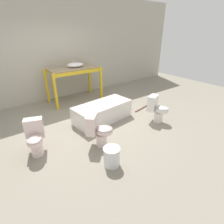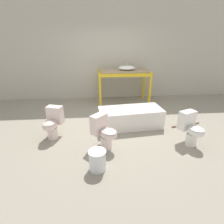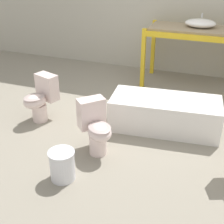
{
  "view_description": "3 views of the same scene",
  "coord_description": "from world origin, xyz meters",
  "px_view_note": "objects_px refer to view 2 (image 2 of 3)",
  "views": [
    {
      "loc": [
        -1.86,
        -3.66,
        2.18
      ],
      "look_at": [
        0.07,
        -1.07,
        0.64
      ],
      "focal_mm": 28.0,
      "sensor_mm": 36.0,
      "label": 1
    },
    {
      "loc": [
        -0.4,
        -4.08,
        2.03
      ],
      "look_at": [
        -0.13,
        -0.96,
        0.7
      ],
      "focal_mm": 28.0,
      "sensor_mm": 36.0,
      "label": 2
    },
    {
      "loc": [
        1.05,
        -4.14,
        2.31
      ],
      "look_at": [
        -0.09,
        -1.08,
        0.58
      ],
      "focal_mm": 50.0,
      "sensor_mm": 36.0,
      "label": 3
    }
  ],
  "objects_px": {
    "toilet_extra": "(191,128)",
    "sink_basin": "(127,68)",
    "bathtub_main": "(130,116)",
    "toilet_near": "(53,123)",
    "bucket_white": "(97,160)",
    "toilet_far": "(104,132)"
  },
  "relations": [
    {
      "from": "toilet_extra",
      "to": "sink_basin",
      "type": "bearing_deg",
      "value": 86.6
    },
    {
      "from": "sink_basin",
      "to": "bathtub_main",
      "type": "distance_m",
      "value": 1.99
    },
    {
      "from": "sink_basin",
      "to": "toilet_near",
      "type": "relative_size",
      "value": 0.78
    },
    {
      "from": "bathtub_main",
      "to": "toilet_near",
      "type": "distance_m",
      "value": 1.81
    },
    {
      "from": "toilet_extra",
      "to": "bucket_white",
      "type": "distance_m",
      "value": 2.0
    },
    {
      "from": "bathtub_main",
      "to": "bucket_white",
      "type": "xyz_separation_m",
      "value": [
        -0.83,
        -1.5,
        -0.08
      ]
    },
    {
      "from": "bathtub_main",
      "to": "bucket_white",
      "type": "height_order",
      "value": "bathtub_main"
    },
    {
      "from": "bathtub_main",
      "to": "toilet_extra",
      "type": "distance_m",
      "value": 1.39
    },
    {
      "from": "toilet_far",
      "to": "toilet_extra",
      "type": "xyz_separation_m",
      "value": [
        1.75,
        -0.02,
        0.0
      ]
    },
    {
      "from": "toilet_far",
      "to": "bucket_white",
      "type": "distance_m",
      "value": 0.66
    },
    {
      "from": "toilet_near",
      "to": "toilet_extra",
      "type": "bearing_deg",
      "value": 8.79
    },
    {
      "from": "toilet_near",
      "to": "toilet_extra",
      "type": "distance_m",
      "value": 2.88
    },
    {
      "from": "toilet_far",
      "to": "toilet_extra",
      "type": "distance_m",
      "value": 1.75
    },
    {
      "from": "bathtub_main",
      "to": "toilet_extra",
      "type": "xyz_separation_m",
      "value": [
        1.07,
        -0.89,
        0.09
      ]
    },
    {
      "from": "toilet_near",
      "to": "sink_basin",
      "type": "bearing_deg",
      "value": 66.89
    },
    {
      "from": "sink_basin",
      "to": "bucket_white",
      "type": "distance_m",
      "value": 3.56
    },
    {
      "from": "toilet_far",
      "to": "sink_basin",
      "type": "bearing_deg",
      "value": 25.59
    },
    {
      "from": "bathtub_main",
      "to": "toilet_far",
      "type": "height_order",
      "value": "toilet_far"
    },
    {
      "from": "sink_basin",
      "to": "toilet_near",
      "type": "xyz_separation_m",
      "value": [
        -1.95,
        -2.17,
        -0.79
      ]
    },
    {
      "from": "sink_basin",
      "to": "bathtub_main",
      "type": "xyz_separation_m",
      "value": [
        -0.18,
        -1.78,
        -0.88
      ]
    },
    {
      "from": "toilet_near",
      "to": "toilet_extra",
      "type": "xyz_separation_m",
      "value": [
        2.84,
        -0.5,
        0.0
      ]
    },
    {
      "from": "toilet_near",
      "to": "bucket_white",
      "type": "bearing_deg",
      "value": -30.82
    }
  ]
}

